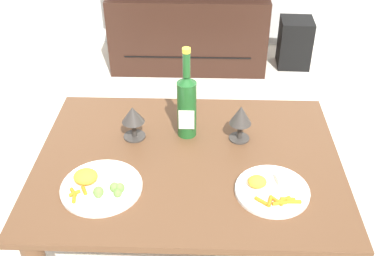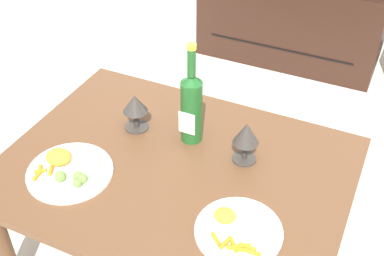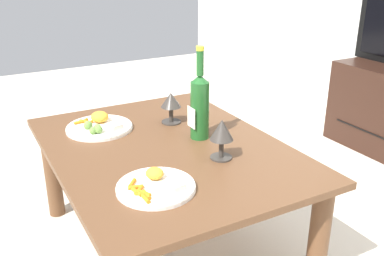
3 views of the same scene
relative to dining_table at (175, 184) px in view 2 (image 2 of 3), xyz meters
name	(u,v)px [view 2 (image 2 of 3)]	position (x,y,z in m)	size (l,w,h in m)	color
dining_table	(175,184)	(0.00, 0.00, 0.00)	(1.08, 0.81, 0.45)	brown
tv_stand	(294,14)	(-0.06, 1.65, -0.13)	(1.02, 0.49, 0.50)	black
wine_bottle	(192,105)	(-0.01, 0.15, 0.21)	(0.07, 0.07, 0.36)	#1E5923
goblet_left	(135,106)	(-0.21, 0.12, 0.17)	(0.08, 0.08, 0.13)	#38332D
goblet_right	(246,135)	(0.19, 0.12, 0.17)	(0.08, 0.08, 0.14)	#38332D
dinner_plate_left	(69,170)	(-0.28, -0.16, 0.09)	(0.27, 0.27, 0.06)	white
dinner_plate_right	(238,230)	(0.28, -0.16, 0.09)	(0.24, 0.24, 0.05)	white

